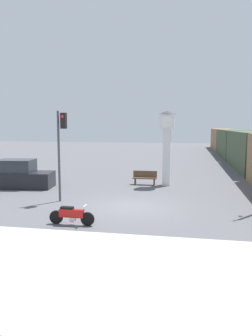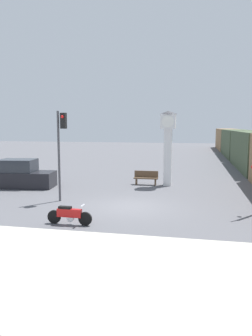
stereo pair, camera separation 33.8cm
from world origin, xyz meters
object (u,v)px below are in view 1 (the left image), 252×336
Objects in this scene: bench at (145,177)px; parked_car at (19,176)px; traffic_light at (61,140)px; motorcycle at (72,215)px; clock_tower at (167,137)px; freight_train at (239,146)px.

bench is 8.19m from parked_car.
traffic_light reaches higher than parked_car.
motorcycle is 9.24m from parked_car.
traffic_light is 1.06× the size of parked_car.
clock_tower reaches higher than parked_car.
clock_tower reaches higher than bench.
freight_train is at bearing 61.00° from traffic_light.
motorcycle is at bearing -111.66° from freight_train.
traffic_light reaches higher than freight_train.
freight_train is 11.27× the size of parked_car.
freight_train reaches higher than bench.
parked_car is at bearing 143.05° from traffic_light.
clock_tower is 1.11× the size of parked_car.
freight_train is (6.97, 16.02, -1.52)m from clock_tower.
clock_tower reaches higher than traffic_light.
freight_train is at bearing 69.35° from motorcycle.
parked_car is (-6.06, 6.96, 0.35)m from motorcycle.
traffic_light is 5.76m from parked_car.
freight_train is 30.97× the size of bench.
traffic_light is 2.93× the size of bench.
clock_tower is 0.10× the size of freight_train.
motorcycle is 1.17× the size of bench.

